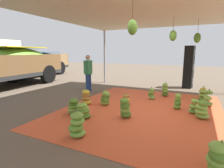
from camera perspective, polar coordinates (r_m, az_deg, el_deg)
ground_plane at (r=6.94m, az=-15.09°, el=-4.51°), size 40.00×40.00×0.00m
tarp_orange at (r=5.52m, az=9.49°, el=-8.03°), size 5.45×4.45×0.01m
tent_canopy at (r=5.36m, az=11.58°, el=22.50°), size 8.00×7.00×2.97m
banana_bunch_0 at (r=5.51m, az=24.87°, el=-6.70°), size 0.38×0.37×0.48m
banana_bunch_1 at (r=3.76m, az=-11.22°, el=-12.94°), size 0.45×0.45×0.58m
banana_bunch_2 at (r=7.58m, az=27.35°, el=-2.54°), size 0.39×0.38×0.45m
banana_bunch_3 at (r=5.18m, az=27.06°, el=-7.46°), size 0.47×0.47×0.55m
banana_bunch_4 at (r=3.10m, az=31.22°, el=-19.99°), size 0.48×0.48×0.51m
banana_bunch_5 at (r=4.74m, az=-9.24°, el=-8.57°), size 0.42×0.45×0.47m
banana_bunch_6 at (r=5.80m, az=-2.16°, el=-4.65°), size 0.40×0.40×0.50m
banana_bunch_7 at (r=5.07m, az=-12.25°, el=-7.20°), size 0.47×0.44×0.50m
banana_bunch_8 at (r=4.71m, az=4.23°, el=-7.88°), size 0.40×0.39×0.57m
banana_bunch_9 at (r=6.48m, az=28.62°, el=-4.23°), size 0.34×0.33×0.57m
banana_bunch_10 at (r=5.95m, az=-8.33°, el=-4.31°), size 0.45×0.45×0.53m
banana_bunch_11 at (r=5.75m, az=4.60°, el=-5.20°), size 0.39×0.38×0.43m
banana_bunch_12 at (r=7.21m, az=16.71°, el=-1.94°), size 0.35×0.34×0.56m
banana_bunch_13 at (r=6.66m, az=12.59°, el=-3.21°), size 0.31×0.32×0.46m
banana_bunch_14 at (r=7.17m, az=27.30°, el=-3.32°), size 0.46×0.46×0.44m
banana_bunch_15 at (r=5.74m, az=20.37°, el=-5.42°), size 0.33×0.31×0.53m
cargo_truck_far at (r=13.51m, az=-26.33°, el=6.88°), size 6.47×2.73×2.40m
worker_0 at (r=7.76m, az=-7.67°, el=4.32°), size 0.59×0.36×1.61m
speaker_stack at (r=9.32m, az=23.50°, el=5.00°), size 0.52×0.48×2.03m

